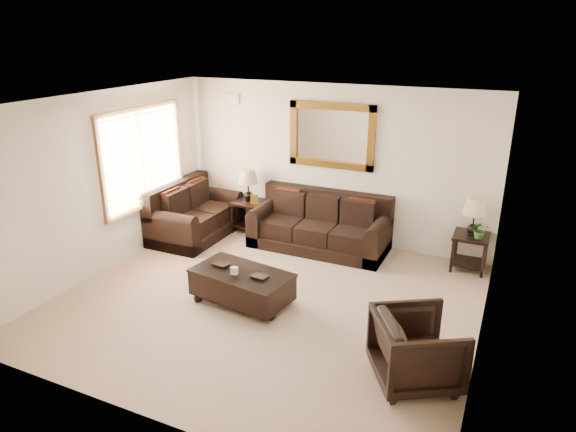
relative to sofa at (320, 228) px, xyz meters
The scene contains 11 objects.
room 2.28m from the sofa, 89.62° to the right, with size 5.51×5.01×2.71m.
window 3.16m from the sofa, 156.86° to the right, with size 0.07×1.96×1.66m.
mirror 1.57m from the sofa, 90.00° to the left, with size 1.50×0.06×1.10m.
air_vent 2.79m from the sofa, 167.10° to the left, with size 0.25×0.02×0.18m, color #999999.
sofa is the anchor object (origin of this frame).
loveseat 2.32m from the sofa, 168.36° to the right, with size 1.02×1.72×0.97m.
end_table_left 1.53m from the sofa, behind, with size 0.53×0.53×1.17m.
end_table_right 2.45m from the sofa, ahead, with size 0.53×0.53×1.16m.
coffee_table 2.23m from the sofa, 97.21° to the right, with size 1.44×0.92×0.57m.
armchair 3.66m from the sofa, 52.80° to the right, with size 0.83×0.78×0.85m, color black.
potted_plant 2.55m from the sofa, ahead, with size 0.25×0.27×0.21m, color #27501B.
Camera 1 is at (2.87, -5.55, 3.54)m, focal length 32.00 mm.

